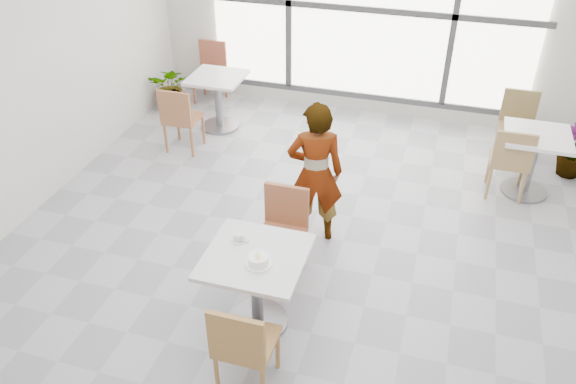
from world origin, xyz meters
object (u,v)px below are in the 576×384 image
(main_table, at_px, (256,276))
(bg_chair_right_far, at_px, (517,121))
(coffee_cup, at_px, (238,237))
(bg_chair_left_far, at_px, (211,67))
(bg_table_right, at_px, (533,155))
(chair_near, at_px, (243,343))
(bg_chair_right_near, at_px, (511,159))
(person, at_px, (315,174))
(oatmeal_bowl, at_px, (258,260))
(plant_left, at_px, (171,87))
(chair_far, at_px, (283,225))
(bg_chair_left_near, at_px, (180,116))
(plant_right, at_px, (574,151))
(bg_table_left, at_px, (218,94))

(main_table, distance_m, bg_chair_right_far, 4.18)
(coffee_cup, relative_size, bg_chair_right_far, 0.18)
(bg_chair_left_far, bearing_deg, bg_table_right, -16.97)
(main_table, relative_size, chair_near, 0.92)
(main_table, xyz_separation_m, bg_chair_right_near, (2.04, 2.63, -0.02))
(person, bearing_deg, chair_near, 72.45)
(chair_near, relative_size, coffee_cup, 5.47)
(coffee_cup, bearing_deg, chair_near, -68.20)
(chair_near, bearing_deg, oatmeal_bowl, -83.01)
(chair_near, distance_m, coffee_cup, 0.92)
(chair_near, xyz_separation_m, plant_left, (-2.73, 4.36, -0.17))
(chair_far, bearing_deg, plant_left, 131.60)
(coffee_cup, xyz_separation_m, bg_chair_left_near, (-1.71, 2.41, -0.28))
(bg_chair_left_far, height_order, plant_right, bg_chair_left_far)
(chair_near, xyz_separation_m, plant_right, (2.67, 4.04, -0.18))
(bg_table_right, relative_size, plant_right, 1.17)
(chair_near, bearing_deg, bg_table_right, -121.67)
(bg_chair_left_near, relative_size, bg_chair_right_far, 1.00)
(bg_table_left, bearing_deg, main_table, -62.70)
(bg_chair_left_near, bearing_deg, bg_table_left, -104.46)
(chair_near, bearing_deg, main_table, -78.98)
(person, distance_m, bg_chair_right_near, 2.31)
(chair_far, bearing_deg, bg_table_left, 123.73)
(chair_far, relative_size, bg_chair_left_near, 1.00)
(bg_table_right, bearing_deg, plant_right, 47.06)
(main_table, relative_size, bg_table_left, 1.07)
(bg_chair_left_far, relative_size, plant_right, 1.36)
(chair_near, distance_m, bg_table_right, 4.09)
(bg_table_left, relative_size, bg_chair_right_near, 0.86)
(bg_chair_left_near, xyz_separation_m, bg_chair_left_far, (-0.27, 1.62, 0.00))
(bg_chair_right_far, bearing_deg, main_table, -120.65)
(chair_near, xyz_separation_m, chair_far, (-0.13, 1.43, 0.00))
(main_table, distance_m, bg_chair_right_near, 3.32)
(coffee_cup, xyz_separation_m, person, (0.35, 1.18, -0.03))
(chair_near, relative_size, bg_table_left, 1.16)
(main_table, relative_size, plant_left, 1.22)
(main_table, height_order, bg_chair_left_near, bg_chair_left_near)
(bg_table_right, distance_m, bg_chair_left_near, 4.19)
(person, relative_size, bg_chair_right_far, 1.73)
(bg_table_left, xyz_separation_m, bg_chair_right_far, (3.84, 0.28, 0.01))
(bg_table_left, distance_m, bg_chair_right_near, 3.81)
(chair_far, height_order, bg_chair_right_far, same)
(bg_table_left, xyz_separation_m, bg_table_right, (3.99, -0.51, 0.00))
(chair_near, distance_m, plant_right, 4.84)
(bg_chair_left_far, relative_size, bg_chair_right_near, 1.00)
(bg_chair_right_far, xyz_separation_m, plant_left, (-4.73, 0.09, -0.17))
(person, height_order, plant_right, person)
(chair_near, height_order, coffee_cup, chair_near)
(chair_far, bearing_deg, bg_chair_right_near, 42.68)
(bg_chair_left_near, height_order, bg_chair_right_near, same)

